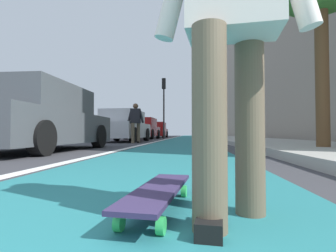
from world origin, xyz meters
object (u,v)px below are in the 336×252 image
at_px(parked_car_near, 38,120).
at_px(parked_car_end, 157,130).
at_px(traffic_light, 164,97).
at_px(skateboard, 158,192).
at_px(pedestrian_distant, 136,120).
at_px(skater_person, 232,9).
at_px(parked_car_far, 143,129).
at_px(parked_car_mid, 124,127).

relative_size(parked_car_near, parked_car_end, 0.96).
bearing_deg(traffic_light, parked_car_near, 174.40).
relative_size(skateboard, parked_car_end, 0.19).
xyz_separation_m(traffic_light, pedestrian_distant, (-9.11, 0.20, -2.25)).
bearing_deg(pedestrian_distant, skater_person, -165.10).
bearing_deg(skater_person, parked_car_far, 12.08).
bearing_deg(parked_car_mid, parked_car_far, 2.10).
relative_size(parked_car_near, traffic_light, 0.94).
bearing_deg(parked_car_end, parked_car_mid, -179.67).
bearing_deg(parked_car_far, skateboard, -168.94).
xyz_separation_m(parked_car_mid, parked_car_far, (6.02, 0.22, 0.00)).
xyz_separation_m(skateboard, parked_car_far, (16.91, 3.30, 0.63)).
xyz_separation_m(skater_person, pedestrian_distant, (9.19, 2.44, -0.01)).
bearing_deg(parked_car_near, traffic_light, -5.60).
bearing_deg(skater_person, skateboard, 66.74).
height_order(parked_car_far, traffic_light, traffic_light).
xyz_separation_m(parked_car_near, traffic_light, (13.95, -1.37, 2.47)).
xyz_separation_m(parked_car_near, pedestrian_distant, (4.84, -1.17, 0.23)).
distance_m(skateboard, parked_car_far, 17.24).
xyz_separation_m(parked_car_near, parked_car_far, (12.72, 0.03, 0.02)).
distance_m(parked_car_near, parked_car_mid, 6.69).
bearing_deg(skater_person, parked_car_mid, 17.26).
distance_m(traffic_light, pedestrian_distant, 9.38).
bearing_deg(parked_car_mid, traffic_light, -9.23).
bearing_deg(pedestrian_distant, traffic_light, -1.23).
relative_size(parked_car_mid, traffic_light, 0.93).
relative_size(parked_car_far, pedestrian_distant, 2.62).
bearing_deg(traffic_light, pedestrian_distant, 178.77).
bearing_deg(skateboard, parked_car_far, 11.06).
bearing_deg(pedestrian_distant, parked_car_end, 4.25).
xyz_separation_m(skater_person, parked_car_mid, (11.04, 3.43, -0.22)).
height_order(skater_person, parked_car_mid, skater_person).
xyz_separation_m(skateboard, parked_car_mid, (10.89, 3.08, 0.63)).
bearing_deg(skater_person, pedestrian_distant, 14.90).
distance_m(skateboard, traffic_light, 18.50).
bearing_deg(parked_car_end, skater_person, -171.49).
bearing_deg(parked_car_mid, pedestrian_distant, -151.95).
bearing_deg(parked_car_mid, skateboard, -164.19).
relative_size(traffic_light, pedestrian_distant, 2.84).
height_order(parked_car_mid, pedestrian_distant, pedestrian_distant).
xyz_separation_m(skateboard, parked_car_end, (23.25, 3.16, 0.61)).
bearing_deg(parked_car_mid, parked_car_near, 178.39).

